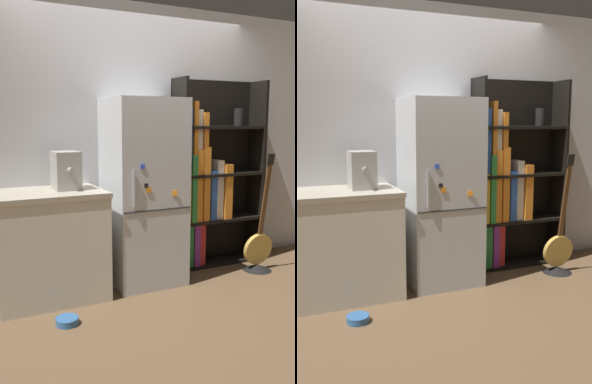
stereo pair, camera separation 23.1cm
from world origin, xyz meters
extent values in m
plane|color=brown|center=(0.00, 0.00, 0.00)|extent=(16.00, 16.00, 0.00)
cube|color=silver|center=(0.00, 0.47, 1.30)|extent=(8.00, 0.05, 2.60)
cube|color=silver|center=(0.00, 0.15, 0.85)|extent=(0.66, 0.60, 1.70)
cube|color=#333333|center=(0.00, -0.15, 0.74)|extent=(0.64, 0.01, 0.01)
cube|color=#B2B2B7|center=(-0.23, -0.17, 0.94)|extent=(0.02, 0.02, 0.30)
cube|color=black|center=(-0.11, -0.16, 0.96)|extent=(0.03, 0.01, 0.03)
cube|color=orange|center=(-0.09, -0.16, 0.92)|extent=(0.04, 0.01, 0.04)
cube|color=orange|center=(0.16, -0.16, 0.88)|extent=(0.05, 0.02, 0.05)
cube|color=blue|center=(-0.15, -0.16, 1.13)|extent=(0.04, 0.01, 0.04)
cube|color=black|center=(0.46, 0.30, 0.96)|extent=(0.03, 0.30, 1.92)
cube|color=black|center=(1.41, 0.30, 0.96)|extent=(0.03, 0.30, 1.92)
cube|color=black|center=(0.93, 0.43, 0.96)|extent=(0.98, 0.03, 1.92)
cube|color=black|center=(0.93, 0.30, 0.01)|extent=(0.92, 0.27, 0.03)
cube|color=black|center=(0.93, 0.30, 0.48)|extent=(0.92, 0.27, 0.03)
cube|color=black|center=(0.93, 0.30, 0.96)|extent=(0.92, 0.27, 0.03)
cube|color=black|center=(0.93, 0.30, 1.44)|extent=(0.92, 0.27, 0.03)
cube|color=#338C3F|center=(0.50, 0.29, 0.41)|extent=(0.04, 0.22, 0.76)
cube|color=#338C3F|center=(0.56, 0.29, 0.42)|extent=(0.05, 0.19, 0.78)
cube|color=purple|center=(0.62, 0.30, 0.33)|extent=(0.07, 0.23, 0.59)
cube|color=red|center=(0.70, 0.31, 0.30)|extent=(0.06, 0.21, 0.54)
cube|color=gold|center=(0.51, 0.30, 0.74)|extent=(0.05, 0.24, 0.50)
cube|color=#338C3F|center=(0.57, 0.29, 0.83)|extent=(0.06, 0.24, 0.68)
cube|color=orange|center=(0.64, 0.30, 0.86)|extent=(0.06, 0.24, 0.72)
cube|color=orange|center=(0.72, 0.30, 0.87)|extent=(0.07, 0.24, 0.75)
cube|color=#2D59B2|center=(0.81, 0.30, 0.75)|extent=(0.07, 0.24, 0.51)
cube|color=silver|center=(0.90, 0.31, 0.80)|extent=(0.08, 0.21, 0.61)
cube|color=orange|center=(0.99, 0.30, 0.78)|extent=(0.09, 0.25, 0.57)
cube|color=#2D59B2|center=(0.52, 0.30, 1.30)|extent=(0.07, 0.20, 0.65)
cube|color=orange|center=(0.58, 0.29, 1.33)|extent=(0.04, 0.23, 0.72)
cube|color=silver|center=(0.64, 0.30, 1.29)|extent=(0.06, 0.20, 0.64)
cube|color=orange|center=(0.70, 0.30, 1.28)|extent=(0.05, 0.24, 0.61)
cylinder|color=black|center=(1.17, 0.30, 1.54)|extent=(0.10, 0.10, 0.18)
cube|color=silver|center=(-0.89, 0.13, 0.44)|extent=(0.90, 0.63, 0.89)
cube|color=#B2A893|center=(-0.89, 0.13, 0.91)|extent=(0.92, 0.65, 0.04)
cube|color=#A5A39E|center=(-0.71, 0.16, 1.09)|extent=(0.21, 0.25, 0.32)
cylinder|color=#A5A39E|center=(-0.71, 0.01, 1.10)|extent=(0.04, 0.06, 0.04)
cone|color=black|center=(1.17, -0.09, 0.03)|extent=(0.29, 0.29, 0.06)
cylinder|color=gold|center=(1.17, -0.09, 0.22)|extent=(0.32, 0.09, 0.33)
cube|color=brown|center=(1.17, -0.16, 0.74)|extent=(0.04, 0.12, 0.71)
cube|color=black|center=(1.17, -0.21, 1.14)|extent=(0.07, 0.04, 0.11)
cylinder|color=#3366A5|center=(-0.89, -0.43, 0.03)|extent=(0.17, 0.17, 0.05)
torus|color=#3366A5|center=(-0.89, -0.43, 0.05)|extent=(0.17, 0.17, 0.01)
camera|label=1|loc=(-1.63, -3.39, 1.49)|focal=40.00mm
camera|label=2|loc=(-1.41, -3.48, 1.49)|focal=40.00mm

